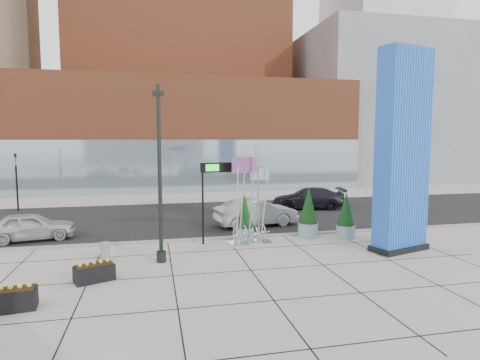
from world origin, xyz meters
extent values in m
plane|color=#9E9991|center=(0.00, 0.00, 0.00)|extent=(160.00, 160.00, 0.00)
cube|color=black|center=(0.00, 10.00, 0.01)|extent=(80.00, 12.00, 0.02)
cube|color=gray|center=(0.00, 4.00, 0.06)|extent=(80.00, 0.30, 0.12)
cube|color=#A14D2E|center=(1.00, 27.00, 5.50)|extent=(34.00, 10.00, 11.00)
cube|color=#8CA5B2|center=(1.00, 22.20, 2.50)|extent=(34.00, 0.60, 5.00)
cube|color=slate|center=(26.00, 32.00, 9.00)|extent=(20.00, 18.00, 18.00)
cube|color=#B2B7BC|center=(36.00, 48.00, 27.50)|extent=(16.00, 16.00, 55.00)
cube|color=#0B3FB3|center=(8.30, 0.32, 4.52)|extent=(2.69, 1.69, 9.04)
cube|color=black|center=(8.30, 0.32, 0.13)|extent=(2.94, 1.94, 0.25)
cylinder|color=black|center=(-2.37, 0.84, 3.62)|extent=(0.16, 0.16, 7.24)
cylinder|color=black|center=(-2.37, 0.84, 0.23)|extent=(0.40, 0.40, 0.45)
cube|color=black|center=(-2.37, 0.84, 6.88)|extent=(0.46, 0.22, 0.20)
cube|color=silver|center=(1.91, 3.00, 0.03)|extent=(2.22, 1.30, 0.06)
cylinder|color=silver|center=(1.23, 2.81, 2.40)|extent=(0.07, 0.07, 4.80)
cylinder|color=silver|center=(1.62, 3.14, 2.40)|extent=(0.07, 0.07, 4.80)
cylinder|color=silver|center=(2.00, 2.90, 2.40)|extent=(0.07, 0.07, 4.80)
cylinder|color=silver|center=(2.44, 3.19, 2.40)|extent=(0.07, 0.07, 4.80)
cylinder|color=silver|center=(2.68, 2.76, 2.40)|extent=(0.07, 0.07, 4.80)
torus|color=silver|center=(1.19, 2.90, 0.46)|extent=(0.17, 0.88, 0.87)
torus|color=silver|center=(1.67, 3.10, 0.46)|extent=(0.17, 0.88, 0.87)
torus|color=silver|center=(2.15, 2.90, 0.46)|extent=(0.17, 0.88, 0.87)
torus|color=silver|center=(2.63, 3.10, 0.46)|extent=(0.17, 0.88, 0.87)
cube|color=red|center=(1.62, 3.00, 3.84)|extent=(1.24, 0.30, 0.77)
cube|color=silver|center=(2.48, 3.10, 3.36)|extent=(0.96, 0.06, 0.58)
cylinder|color=gray|center=(-4.65, 1.45, 0.39)|extent=(0.41, 0.41, 0.79)
cylinder|color=black|center=(-0.33, 3.26, 1.95)|extent=(0.09, 0.09, 3.90)
cube|color=black|center=(0.50, 3.26, 3.71)|extent=(1.86, 0.40, 0.46)
cube|color=#19D833|center=(0.13, 3.16, 3.71)|extent=(0.65, 0.10, 0.32)
cylinder|color=#83ADB1|center=(7.00, 2.98, 0.33)|extent=(0.95, 0.95, 0.67)
cylinder|color=black|center=(7.00, 2.98, 0.67)|extent=(0.87, 0.87, 0.06)
cone|color=black|center=(7.00, 2.98, 1.52)|extent=(0.86, 0.86, 1.71)
cylinder|color=#83ADB1|center=(5.20, 3.60, 0.37)|extent=(1.05, 1.05, 0.73)
cylinder|color=black|center=(5.20, 3.60, 0.73)|extent=(0.96, 0.96, 0.06)
cone|color=black|center=(5.20, 3.60, 1.68)|extent=(0.94, 0.94, 1.89)
cylinder|color=#83ADB1|center=(1.80, 3.60, 0.33)|extent=(0.94, 0.94, 0.66)
cylinder|color=black|center=(1.80, 3.60, 0.66)|extent=(0.86, 0.86, 0.06)
cone|color=black|center=(1.80, 3.60, 1.50)|extent=(0.84, 0.84, 1.69)
cube|color=black|center=(-4.77, -0.96, 0.29)|extent=(1.50, 1.14, 0.58)
cube|color=black|center=(-4.77, -0.96, 0.60)|extent=(1.37, 1.02, 0.06)
cube|color=black|center=(-6.85, -3.00, 0.30)|extent=(1.48, 0.88, 0.60)
cube|color=black|center=(-6.85, -3.00, 0.62)|extent=(1.36, 0.76, 0.06)
imported|color=silver|center=(-8.68, 5.80, 0.71)|extent=(4.37, 2.40, 1.41)
imported|color=#A4A8AC|center=(3.18, 6.63, 0.80)|extent=(5.04, 2.46, 1.59)
imported|color=black|center=(8.38, 11.50, 0.76)|extent=(5.53, 2.97, 1.52)
cylinder|color=black|center=(-12.00, 15.00, 1.60)|extent=(0.12, 0.12, 3.20)
imported|color=black|center=(-12.00, 15.00, 3.65)|extent=(0.15, 0.18, 0.90)
camera|label=1|loc=(-2.65, -15.66, 5.07)|focal=30.00mm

